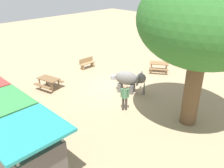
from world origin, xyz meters
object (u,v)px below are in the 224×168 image
Objects in this scene: person_handler at (125,96)px; market_stall_teal at (32,159)px; elephant at (130,79)px; shade_tree_main at (203,22)px; picnic_table_near at (159,65)px; feed_bucket at (113,77)px; market_stall_green at (2,130)px; picnic_table_far at (49,81)px; wooden_bench at (87,63)px.

market_stall_teal is (-1.13, 6.43, 0.19)m from person_handler.
shade_tree_main is (-4.61, 0.50, 4.44)m from elephant.
picnic_table_near is 4.10m from feed_bucket.
elephant is at bearing -5.18° from person_handler.
market_stall_teal reaches higher than picnic_table_near.
market_stall_green is at bearing 0.00° from market_stall_teal.
shade_tree_main reaches higher than market_stall_green.
market_stall_green is at bearing -61.50° from picnic_table_far.
market_stall_teal is at bearing 74.73° from shade_tree_main.
elephant is 5.62m from picnic_table_far.
person_handler is at bearing -80.06° from market_stall_teal.
market_stall_teal reaches higher than elephant.
person_handler reaches higher than wooden_bench.
market_stall_teal is (2.16, 7.91, -4.25)m from shade_tree_main.
market_stall_green is at bearing 58.54° from picnic_table_near.
picnic_table_near is 0.82× the size of market_stall_green.
person_handler is at bearing 68.93° from wooden_bench.
feed_bucket is at bearing -10.17° from shade_tree_main.
market_stall_green is (4.76, 7.91, -4.25)m from shade_tree_main.
wooden_bench reaches higher than feed_bucket.
shade_tree_main is at bearing 102.89° from picnic_table_near.
market_stall_green is (-5.40, 9.33, 0.67)m from wooden_bench.
market_stall_green is 9.44m from feed_bucket.
feed_bucket is (6.89, -1.24, -5.23)m from shade_tree_main.
person_handler is 0.64× the size of market_stall_green.
shade_tree_main is 9.24m from market_stall_teal.
shade_tree_main reaches higher than picnic_table_near.
market_stall_teal and market_stall_green have the same top height.
elephant is at bearing 82.41° from wooden_bench.
picnic_table_far is at bearing 18.64° from shade_tree_main.
picnic_table_near is at bearing 53.09° from picnic_table_far.
picnic_table_near is at bearing -76.32° from market_stall_teal.
elephant is at bearing -6.16° from shade_tree_main.
feed_bucket is (3.60, -2.72, -0.79)m from person_handler.
market_stall_teal is (-3.14, 12.90, 0.55)m from picnic_table_near.
market_stall_teal reaches higher than person_handler.
market_stall_teal is at bearing -47.92° from picnic_table_far.
wooden_bench is (10.16, -1.41, -4.92)m from shade_tree_main.
wooden_bench is 10.80m from market_stall_green.
market_stall_teal is 10.35m from feed_bucket.
feed_bucket is at bearing -76.88° from market_stall_green.
market_stall_teal is (-8.00, 9.33, 0.67)m from wooden_bench.
feed_bucket is at bearing 14.05° from person_handler.
picnic_table_near is (5.30, -4.99, -4.80)m from shade_tree_main.
wooden_bench is at bearing 2.45° from picnic_table_near.
picnic_table_far is (3.67, 8.01, 0.00)m from picnic_table_near.
person_handler is 4.58m from feed_bucket.
person_handler is 6.60m from market_stall_green.
elephant reaches higher than picnic_table_near.
person_handler is 1.15× the size of wooden_bench.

